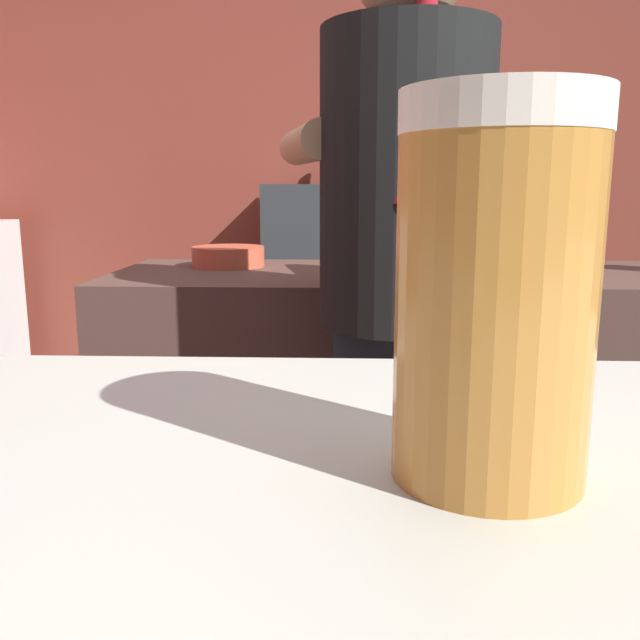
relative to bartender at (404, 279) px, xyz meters
The scene contains 11 objects.
wall_back 2.09m from the bartender, 91.24° to the left, with size 5.20×0.10×2.70m, color brown.
prep_counter 0.74m from the bartender, 56.11° to the left, with size 2.10×0.60×0.91m, color brown.
back_shelf 1.82m from the bartender, 92.58° to the left, with size 0.83×0.36×1.15m, color #333A3E.
bartender is the anchor object (origin of this frame).
mixing_bowl 0.72m from the bartender, 129.05° to the left, with size 0.21×0.21×0.06m, color #C7543B.
chefs_knife 0.49m from the bartender, 55.45° to the left, with size 0.24×0.03×0.01m, color silver.
pint_glass_far 1.12m from the bartender, 93.15° to the right, with size 0.08×0.08×0.15m.
bottle_hot_sauce 1.82m from the bartender, 83.04° to the left, with size 0.06×0.06×0.25m.
bottle_vinegar 1.80m from the bartender, 86.36° to the left, with size 0.07×0.07×0.19m.
bottle_soy 1.85m from the bartender, 96.63° to the left, with size 0.05×0.05×0.21m.
bottle_olive_oil 1.86m from the bartender, 92.77° to the left, with size 0.07×0.07×0.25m.
Camera 1 is at (-0.07, -1.22, 1.14)m, focal length 37.96 mm.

